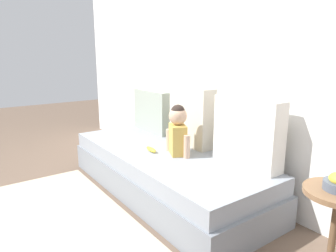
{
  "coord_description": "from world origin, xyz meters",
  "views": [
    {
      "loc": [
        2.22,
        -1.53,
        1.28
      ],
      "look_at": [
        0.07,
        0.0,
        0.65
      ],
      "focal_mm": 32.69,
      "sensor_mm": 36.0,
      "label": 1
    }
  ],
  "objects_px": {
    "throw_pillow_center": "(192,117)",
    "side_table": "(336,211)",
    "couch": "(163,171)",
    "throw_pillow_left": "(153,111)",
    "banana": "(151,149)",
    "throw_pillow_right": "(247,132)",
    "toddler": "(178,129)"
  },
  "relations": [
    {
      "from": "toddler",
      "to": "side_table",
      "type": "bearing_deg",
      "value": 3.65
    },
    {
      "from": "banana",
      "to": "side_table",
      "type": "bearing_deg",
      "value": 8.89
    },
    {
      "from": "throw_pillow_left",
      "to": "throw_pillow_right",
      "type": "relative_size",
      "value": 1.0
    },
    {
      "from": "couch",
      "to": "banana",
      "type": "xyz_separation_m",
      "value": [
        -0.05,
        -0.1,
        0.22
      ]
    },
    {
      "from": "throw_pillow_left",
      "to": "throw_pillow_right",
      "type": "xyz_separation_m",
      "value": [
        1.37,
        0.0,
        0.04
      ]
    },
    {
      "from": "throw_pillow_center",
      "to": "side_table",
      "type": "height_order",
      "value": "throw_pillow_center"
    },
    {
      "from": "toddler",
      "to": "throw_pillow_center",
      "type": "bearing_deg",
      "value": 117.59
    },
    {
      "from": "banana",
      "to": "side_table",
      "type": "distance_m",
      "value": 1.57
    },
    {
      "from": "throw_pillow_center",
      "to": "throw_pillow_right",
      "type": "relative_size",
      "value": 0.95
    },
    {
      "from": "throw_pillow_left",
      "to": "couch",
      "type": "bearing_deg",
      "value": -25.99
    },
    {
      "from": "throw_pillow_left",
      "to": "toddler",
      "type": "distance_m",
      "value": 0.88
    },
    {
      "from": "throw_pillow_center",
      "to": "toddler",
      "type": "xyz_separation_m",
      "value": [
        0.15,
        -0.28,
        -0.06
      ]
    },
    {
      "from": "throw_pillow_left",
      "to": "banana",
      "type": "height_order",
      "value": "throw_pillow_left"
    },
    {
      "from": "banana",
      "to": "couch",
      "type": "bearing_deg",
      "value": 64.36
    },
    {
      "from": "throw_pillow_right",
      "to": "couch",
      "type": "bearing_deg",
      "value": -154.01
    },
    {
      "from": "toddler",
      "to": "banana",
      "type": "relative_size",
      "value": 2.63
    },
    {
      "from": "couch",
      "to": "banana",
      "type": "relative_size",
      "value": 12.99
    },
    {
      "from": "toddler",
      "to": "side_table",
      "type": "distance_m",
      "value": 1.37
    },
    {
      "from": "throw_pillow_left",
      "to": "throw_pillow_right",
      "type": "bearing_deg",
      "value": 0.0
    },
    {
      "from": "throw_pillow_left",
      "to": "side_table",
      "type": "xyz_separation_m",
      "value": [
        2.19,
        -0.19,
        -0.22
      ]
    },
    {
      "from": "throw_pillow_left",
      "to": "banana",
      "type": "xyz_separation_m",
      "value": [
        0.64,
        -0.44,
        -0.22
      ]
    },
    {
      "from": "throw_pillow_left",
      "to": "throw_pillow_center",
      "type": "distance_m",
      "value": 0.69
    },
    {
      "from": "throw_pillow_right",
      "to": "toddler",
      "type": "relative_size",
      "value": 1.33
    },
    {
      "from": "throw_pillow_center",
      "to": "side_table",
      "type": "bearing_deg",
      "value": -7.38
    },
    {
      "from": "couch",
      "to": "throw_pillow_right",
      "type": "height_order",
      "value": "throw_pillow_right"
    },
    {
      "from": "couch",
      "to": "side_table",
      "type": "xyz_separation_m",
      "value": [
        1.5,
        0.14,
        0.22
      ]
    },
    {
      "from": "couch",
      "to": "toddler",
      "type": "height_order",
      "value": "toddler"
    },
    {
      "from": "side_table",
      "to": "couch",
      "type": "bearing_deg",
      "value": -174.69
    },
    {
      "from": "couch",
      "to": "throw_pillow_left",
      "type": "xyz_separation_m",
      "value": [
        -0.68,
        0.33,
        0.44
      ]
    },
    {
      "from": "toddler",
      "to": "side_table",
      "type": "relative_size",
      "value": 0.82
    },
    {
      "from": "throw_pillow_right",
      "to": "side_table",
      "type": "distance_m",
      "value": 0.88
    },
    {
      "from": "throw_pillow_left",
      "to": "toddler",
      "type": "height_order",
      "value": "throw_pillow_left"
    }
  ]
}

